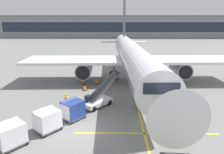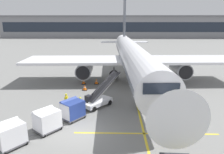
{
  "view_description": "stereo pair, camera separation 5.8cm",
  "coord_description": "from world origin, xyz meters",
  "px_view_note": "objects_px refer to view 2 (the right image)",
  "views": [
    {
      "loc": [
        2.69,
        -15.09,
        8.98
      ],
      "look_at": [
        2.3,
        6.3,
        3.15
      ],
      "focal_mm": 32.82,
      "sensor_mm": 36.0,
      "label": 1
    },
    {
      "loc": [
        2.75,
        -15.09,
        8.98
      ],
      "look_at": [
        2.3,
        6.3,
        3.15
      ],
      "focal_mm": 32.82,
      "sensor_mm": 36.0,
      "label": 2
    }
  ],
  "objects_px": {
    "baggage_cart_lead": "(72,109)",
    "baggage_cart_third": "(10,134)",
    "parked_airplane": "(133,57)",
    "belt_loader": "(99,98)",
    "ground_crew_by_carts": "(80,104)",
    "safety_cone_wingtip": "(85,88)",
    "safety_cone_nose_mark": "(96,81)",
    "ground_crew_by_loader": "(66,100)",
    "safety_cone_engine_keepout": "(84,82)",
    "baggage_cart_second": "(47,120)"
  },
  "relations": [
    {
      "from": "belt_loader",
      "to": "safety_cone_nose_mark",
      "type": "xyz_separation_m",
      "value": [
        -1.01,
        8.13,
        -0.55
      ]
    },
    {
      "from": "baggage_cart_third",
      "to": "safety_cone_wingtip",
      "type": "distance_m",
      "value": 13.39
    },
    {
      "from": "ground_crew_by_carts",
      "to": "safety_cone_nose_mark",
      "type": "bearing_deg",
      "value": 86.39
    },
    {
      "from": "belt_loader",
      "to": "ground_crew_by_loader",
      "type": "relative_size",
      "value": 2.69
    },
    {
      "from": "belt_loader",
      "to": "safety_cone_wingtip",
      "type": "distance_m",
      "value": 5.73
    },
    {
      "from": "parked_airplane",
      "to": "safety_cone_engine_keepout",
      "type": "height_order",
      "value": "parked_airplane"
    },
    {
      "from": "parked_airplane",
      "to": "belt_loader",
      "type": "height_order",
      "value": "parked_airplane"
    },
    {
      "from": "baggage_cart_second",
      "to": "safety_cone_wingtip",
      "type": "bearing_deg",
      "value": 81.56
    },
    {
      "from": "ground_crew_by_loader",
      "to": "safety_cone_wingtip",
      "type": "distance_m",
      "value": 6.33
    },
    {
      "from": "baggage_cart_second",
      "to": "ground_crew_by_carts",
      "type": "xyz_separation_m",
      "value": [
        2.24,
        3.39,
        -0.0
      ]
    },
    {
      "from": "belt_loader",
      "to": "baggage_cart_third",
      "type": "xyz_separation_m",
      "value": [
        -5.89,
        -7.68,
        0.08
      ]
    },
    {
      "from": "safety_cone_engine_keepout",
      "to": "baggage_cart_second",
      "type": "bearing_deg",
      "value": -94.19
    },
    {
      "from": "parked_airplane",
      "to": "safety_cone_nose_mark",
      "type": "relative_size",
      "value": 55.21
    },
    {
      "from": "baggage_cart_lead",
      "to": "safety_cone_wingtip",
      "type": "xyz_separation_m",
      "value": [
        -0.11,
        8.4,
        -0.64
      ]
    },
    {
      "from": "safety_cone_nose_mark",
      "to": "belt_loader",
      "type": "bearing_deg",
      "value": -82.91
    },
    {
      "from": "baggage_cart_second",
      "to": "safety_cone_wingtip",
      "type": "xyz_separation_m",
      "value": [
        1.57,
        10.61,
        -0.64
      ]
    },
    {
      "from": "ground_crew_by_loader",
      "to": "ground_crew_by_carts",
      "type": "distance_m",
      "value": 1.92
    },
    {
      "from": "safety_cone_wingtip",
      "to": "safety_cone_nose_mark",
      "type": "bearing_deg",
      "value": 65.86
    },
    {
      "from": "baggage_cart_lead",
      "to": "baggage_cart_third",
      "type": "height_order",
      "value": "same"
    },
    {
      "from": "baggage_cart_third",
      "to": "ground_crew_by_loader",
      "type": "relative_size",
      "value": 1.5
    },
    {
      "from": "baggage_cart_second",
      "to": "safety_cone_engine_keepout",
      "type": "distance_m",
      "value": 13.53
    },
    {
      "from": "belt_loader",
      "to": "baggage_cart_second",
      "type": "bearing_deg",
      "value": -125.77
    },
    {
      "from": "baggage_cart_second",
      "to": "safety_cone_wingtip",
      "type": "distance_m",
      "value": 10.75
    },
    {
      "from": "ground_crew_by_loader",
      "to": "safety_cone_nose_mark",
      "type": "xyz_separation_m",
      "value": [
        2.28,
        9.13,
        -0.63
      ]
    },
    {
      "from": "ground_crew_by_loader",
      "to": "baggage_cart_second",
      "type": "bearing_deg",
      "value": -97.83
    },
    {
      "from": "baggage_cart_lead",
      "to": "baggage_cart_second",
      "type": "bearing_deg",
      "value": -127.2
    },
    {
      "from": "belt_loader",
      "to": "safety_cone_wingtip",
      "type": "height_order",
      "value": "belt_loader"
    },
    {
      "from": "baggage_cart_lead",
      "to": "ground_crew_by_carts",
      "type": "bearing_deg",
      "value": 64.57
    },
    {
      "from": "belt_loader",
      "to": "ground_crew_by_carts",
      "type": "relative_size",
      "value": 2.69
    },
    {
      "from": "ground_crew_by_carts",
      "to": "safety_cone_wingtip",
      "type": "distance_m",
      "value": 7.28
    },
    {
      "from": "ground_crew_by_carts",
      "to": "safety_cone_wingtip",
      "type": "bearing_deg",
      "value": 95.26
    },
    {
      "from": "baggage_cart_second",
      "to": "ground_crew_by_loader",
      "type": "distance_m",
      "value": 4.43
    },
    {
      "from": "safety_cone_engine_keepout",
      "to": "baggage_cart_lead",
      "type": "bearing_deg",
      "value": -86.46
    },
    {
      "from": "parked_airplane",
      "to": "belt_loader",
      "type": "distance_m",
      "value": 11.04
    },
    {
      "from": "baggage_cart_lead",
      "to": "ground_crew_by_carts",
      "type": "xyz_separation_m",
      "value": [
        0.56,
        1.17,
        -0.0
      ]
    },
    {
      "from": "parked_airplane",
      "to": "baggage_cart_second",
      "type": "bearing_deg",
      "value": -118.68
    },
    {
      "from": "belt_loader",
      "to": "safety_cone_engine_keepout",
      "type": "relative_size",
      "value": 6.75
    },
    {
      "from": "baggage_cart_lead",
      "to": "baggage_cart_third",
      "type": "distance_m",
      "value": 5.81
    },
    {
      "from": "baggage_cart_second",
      "to": "ground_crew_by_loader",
      "type": "bearing_deg",
      "value": 82.17
    },
    {
      "from": "baggage_cart_lead",
      "to": "safety_cone_nose_mark",
      "type": "bearing_deg",
      "value": 83.96
    },
    {
      "from": "safety_cone_engine_keepout",
      "to": "ground_crew_by_carts",
      "type": "bearing_deg",
      "value": -82.92
    },
    {
      "from": "parked_airplane",
      "to": "baggage_cart_third",
      "type": "relative_size",
      "value": 16.07
    },
    {
      "from": "belt_loader",
      "to": "ground_crew_by_carts",
      "type": "height_order",
      "value": "belt_loader"
    },
    {
      "from": "baggage_cart_third",
      "to": "safety_cone_engine_keepout",
      "type": "xyz_separation_m",
      "value": [
        2.99,
        15.75,
        -0.66
      ]
    },
    {
      "from": "parked_airplane",
      "to": "baggage_cart_second",
      "type": "relative_size",
      "value": 16.07
    },
    {
      "from": "safety_cone_engine_keepout",
      "to": "safety_cone_wingtip",
      "type": "bearing_deg",
      "value": -78.41
    },
    {
      "from": "ground_crew_by_carts",
      "to": "safety_cone_engine_keepout",
      "type": "height_order",
      "value": "ground_crew_by_carts"
    },
    {
      "from": "parked_airplane",
      "to": "ground_crew_by_loader",
      "type": "bearing_deg",
      "value": -125.55
    },
    {
      "from": "safety_cone_engine_keepout",
      "to": "safety_cone_nose_mark",
      "type": "height_order",
      "value": "safety_cone_nose_mark"
    },
    {
      "from": "safety_cone_wingtip",
      "to": "safety_cone_engine_keepout",
      "type": "bearing_deg",
      "value": 101.59
    }
  ]
}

